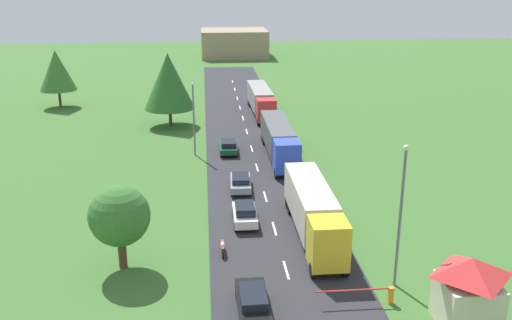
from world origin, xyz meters
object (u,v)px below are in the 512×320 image
lamppost_lead (401,210)px  tree_pine (119,216)px  truck_third (261,99)px  tree_oak (57,70)px  car_third (241,182)px  tree_birch (169,81)px  distant_building (234,43)px  truck_second (279,139)px  guard_booth (469,291)px  car_lead (253,301)px  motorcycle_courier (223,247)px  car_second (245,214)px  truck_lead (313,210)px  car_fourth (229,146)px  lamppost_second (194,115)px  person_lead (451,275)px  barrier_gate (378,294)px

lamppost_lead → tree_pine: size_ratio=1.61×
truck_third → tree_oak: (-28.56, 6.98, 3.26)m
car_third → tree_birch: (-7.40, 23.22, 4.96)m
tree_birch → distant_building: tree_birch is taller
truck_second → guard_booth: guard_booth is taller
car_lead → motorcycle_courier: bearing=101.2°
truck_second → car_second: (-4.78, -16.24, -1.20)m
tree_birch → truck_lead: bearing=-69.9°
truck_third → car_third: size_ratio=3.18×
car_fourth → motorcycle_courier: 22.98m
lamppost_second → tree_oak: 31.46m
truck_second → guard_booth: 31.25m
tree_pine → tree_birch: bearing=88.0°
car_fourth → car_second: bearing=-88.6°
car_second → tree_birch: tree_birch is taller
car_fourth → person_lead: person_lead is taller
car_fourth → distant_building: (4.69, 73.99, 2.23)m
barrier_gate → motorcycle_courier: bearing=141.5°
distant_building → person_lead: bearing=-85.7°
car_lead → lamppost_second: size_ratio=0.58×
motorcycle_courier → tree_oak: tree_oak is taller
car_lead → lamppost_lead: bearing=14.4°
person_lead → distant_building: distant_building is taller
truck_lead → distant_building: bearing=90.3°
car_lead → car_fourth: bearing=90.0°
truck_third → tree_birch: tree_birch is taller
truck_lead → car_second: bearing=150.7°
truck_lead → truck_second: (-0.04, 18.95, -0.10)m
car_lead → lamppost_lead: size_ratio=0.50×
truck_second → motorcycle_courier: truck_second is taller
person_lead → tree_birch: 45.43m
lamppost_second → tree_birch: bearing=104.6°
car_second → distant_building: (4.26, 92.13, 2.15)m
truck_lead → person_lead: 10.68m
truck_second → truck_third: (0.02, 19.27, 0.01)m
car_second → car_third: car_second is taller
car_third → lamppost_second: (-4.19, 10.88, 3.60)m
truck_third → car_third: (-4.66, -28.39, -1.29)m
truck_lead → person_lead: truck_lead is taller
car_second → person_lead: bearing=-41.3°
lamppost_lead → distant_building: 102.10m
guard_booth → tree_oak: bearing=121.6°
tree_pine → distant_building: size_ratio=0.38×
car_fourth → motorcycle_courier: bearing=-93.6°
barrier_gate → person_lead: 5.18m
lamppost_lead → tree_birch: size_ratio=0.99×
person_lead → lamppost_second: 32.91m
car_fourth → person_lead: 31.25m
motorcycle_courier → tree_birch: tree_birch is taller
tree_birch → person_lead: bearing=-64.8°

